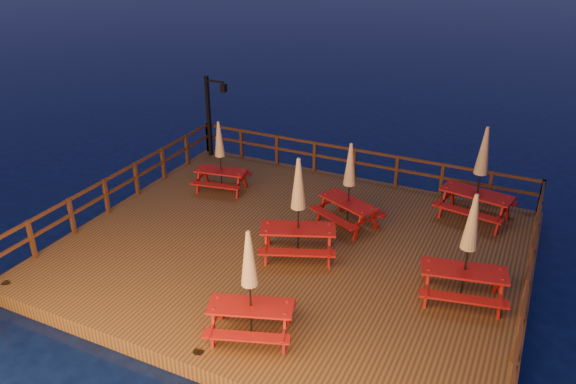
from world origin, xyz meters
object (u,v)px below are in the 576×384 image
Objects in this scene: picnic_table_1 at (349,184)px; picnic_table_0 at (298,207)px; picnic_table_2 at (480,173)px; lamp_post at (212,109)px.

picnic_table_0 is at bearing -80.90° from picnic_table_1.
picnic_table_0 is 0.97× the size of picnic_table_2.
picnic_table_2 reaches higher than picnic_table_1.
lamp_post reaches higher than picnic_table_0.
picnic_table_2 reaches higher than picnic_table_0.
picnic_table_2 is at bearing 24.26° from picnic_table_0.
picnic_table_0 is (5.70, -4.94, -0.36)m from lamp_post.
picnic_table_1 is at bearing -24.20° from lamp_post.
lamp_post is at bearing 116.74° from picnic_table_0.
picnic_table_2 is (9.54, -0.88, -0.31)m from lamp_post.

